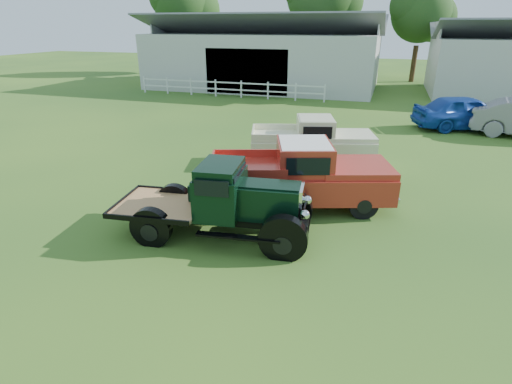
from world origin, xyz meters
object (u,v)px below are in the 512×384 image
(red_pickup, at_px, (300,174))
(misc_car_blue, at_px, (466,112))
(vintage_flatbed, at_px, (218,200))
(white_pickup, at_px, (312,141))

(red_pickup, relative_size, misc_car_blue, 1.07)
(vintage_flatbed, distance_m, white_pickup, 6.43)
(white_pickup, height_order, misc_car_blue, white_pickup)
(vintage_flatbed, bearing_deg, white_pickup, 72.62)
(vintage_flatbed, height_order, misc_car_blue, vintage_flatbed)
(white_pickup, bearing_deg, red_pickup, -100.61)
(vintage_flatbed, relative_size, red_pickup, 0.91)
(red_pickup, bearing_deg, misc_car_blue, 44.64)
(vintage_flatbed, relative_size, white_pickup, 1.03)
(vintage_flatbed, distance_m, misc_car_blue, 15.91)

